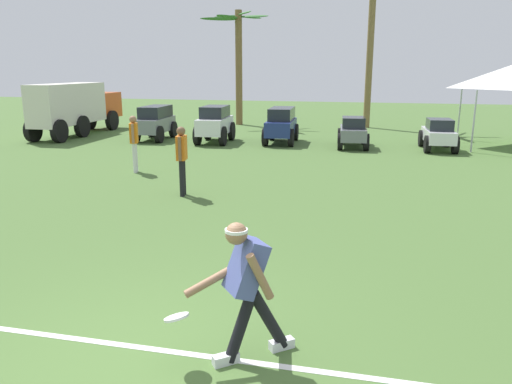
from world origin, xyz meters
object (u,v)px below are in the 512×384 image
parked_car_slot_d (353,132)px  box_truck (76,106)px  teammate_midfield (182,154)px  parked_car_slot_e (438,134)px  frisbee_in_flight (176,317)px  teammate_near_sideline (134,138)px  parked_car_slot_c (281,124)px  frisbee_thrower (247,284)px  palm_tree_far_left (238,56)px  parked_car_slot_b (215,123)px  palm_tree_left_of_centre (371,35)px  parked_car_slot_a (155,122)px

parked_car_slot_d → box_truck: (-11.74, 0.59, 0.67)m
teammate_midfield → parked_car_slot_e: teammate_midfield is taller
frisbee_in_flight → teammate_near_sideline: size_ratio=0.21×
teammate_near_sideline → parked_car_slot_c: (2.82, 6.50, -0.22)m
frisbee_thrower → teammate_midfield: teammate_midfield is taller
frisbee_thrower → parked_car_slot_d: bearing=89.2°
frisbee_thrower → parked_car_slot_c: size_ratio=0.58×
parked_car_slot_e → box_truck: (-14.69, 0.54, 0.67)m
palm_tree_far_left → teammate_near_sideline: bearing=-87.4°
parked_car_slot_d → parked_car_slot_b: bearing=-179.3°
frisbee_thrower → parked_car_slot_e: (3.15, 14.23, -0.23)m
frisbee_in_flight → parked_car_slot_b: size_ratio=0.14×
box_truck → palm_tree_left_of_centre: 13.77m
parked_car_slot_c → parked_car_slot_e: parked_car_slot_c is taller
teammate_near_sideline → teammate_midfield: same height
teammate_near_sideline → palm_tree_left_of_centre: (5.84, 12.65, 3.38)m
parked_car_slot_c → palm_tree_left_of_centre: size_ratio=0.33×
parked_car_slot_d → frisbee_thrower: bearing=-90.8°
frisbee_in_flight → teammate_midfield: teammate_midfield is taller
parked_car_slot_c → parked_car_slot_a: bearing=-176.4°
teammate_near_sideline → parked_car_slot_c: bearing=66.5°
parked_car_slot_e → parked_car_slot_a: bearing=179.7°
teammate_near_sideline → frisbee_thrower: bearing=-56.5°
parked_car_slot_b → frisbee_thrower: bearing=-70.3°
parked_car_slot_a → parked_car_slot_d: 7.86m
teammate_near_sideline → palm_tree_far_left: bearing=92.6°
box_truck → teammate_near_sideline: bearing=-47.2°
teammate_near_sideline → parked_car_slot_b: (0.31, 6.01, -0.20)m
parked_car_slot_b → parked_car_slot_a: bearing=176.2°
parked_car_slot_d → parked_car_slot_e: 2.95m
palm_tree_left_of_centre → parked_car_slot_d: bearing=-92.4°
parked_car_slot_b → parked_car_slot_d: parked_car_slot_b is taller
frisbee_in_flight → parked_car_slot_b: (-4.44, 14.37, 0.24)m
teammate_near_sideline → palm_tree_left_of_centre: bearing=65.2°
parked_car_slot_a → palm_tree_left_of_centre: size_ratio=0.33×
teammate_midfield → box_truck: bearing=133.8°
palm_tree_left_of_centre → palm_tree_far_left: bearing=-177.9°
parked_car_slot_b → parked_car_slot_e: bearing=0.8°
parked_car_slot_d → box_truck: bearing=177.1°
teammate_near_sideline → teammate_midfield: (2.27, -2.13, 0.00)m
parked_car_slot_a → palm_tree_far_left: size_ratio=0.44×
frisbee_thrower → box_truck: 18.75m
parked_car_slot_a → parked_car_slot_c: size_ratio=1.01×
frisbee_thrower → palm_tree_left_of_centre: 21.05m
teammate_near_sideline → parked_car_slot_e: teammate_near_sideline is taller
teammate_midfield → parked_car_slot_a: (-4.56, 8.31, -0.22)m
frisbee_thrower → parked_car_slot_a: (-7.66, 14.29, -0.08)m
parked_car_slot_b → palm_tree_left_of_centre: size_ratio=0.33×
parked_car_slot_c → parked_car_slot_e: size_ratio=1.09×
parked_car_slot_a → parked_car_slot_b: parked_car_slot_b is taller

